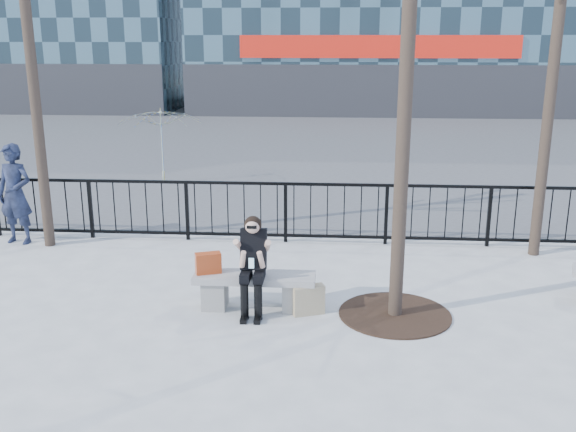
{
  "coord_description": "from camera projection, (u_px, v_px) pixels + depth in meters",
  "views": [
    {
      "loc": [
        1.03,
        -8.1,
        3.59
      ],
      "look_at": [
        0.4,
        0.8,
        1.1
      ],
      "focal_mm": 40.0,
      "sensor_mm": 36.0,
      "label": 1
    }
  ],
  "objects": [
    {
      "name": "vendor_umbrella",
      "position": [
        161.0,
        146.0,
        16.12
      ],
      "size": [
        2.55,
        2.58,
        1.91
      ],
      "primitive_type": "imported",
      "rotation": [
        0.0,
        0.0,
        -0.25
      ],
      "color": "yellow",
      "rests_on": "ground"
    },
    {
      "name": "bench_main",
      "position": [
        255.0,
        288.0,
        8.74
      ],
      "size": [
        1.65,
        0.46,
        0.49
      ],
      "color": "slate",
      "rests_on": "ground"
    },
    {
      "name": "ground",
      "position": [
        255.0,
        308.0,
        8.82
      ],
      "size": [
        120.0,
        120.0,
        0.0
      ],
      "primitive_type": "plane",
      "color": "#9B9A96",
      "rests_on": "ground"
    },
    {
      "name": "railing",
      "position": [
        275.0,
        212.0,
        11.55
      ],
      "size": [
        14.0,
        0.06,
        1.1
      ],
      "color": "black",
      "rests_on": "ground"
    },
    {
      "name": "standing_man",
      "position": [
        15.0,
        194.0,
        11.4
      ],
      "size": [
        0.72,
        0.53,
        1.8
      ],
      "primitive_type": "imported",
      "rotation": [
        0.0,
        0.0,
        -0.16
      ],
      "color": "black",
      "rests_on": "ground"
    },
    {
      "name": "handbag",
      "position": [
        208.0,
        263.0,
        8.71
      ],
      "size": [
        0.38,
        0.27,
        0.28
      ],
      "primitive_type": "cube",
      "rotation": [
        0.0,
        0.0,
        0.35
      ],
      "color": "#AE3B15",
      "rests_on": "bench_main"
    },
    {
      "name": "shopping_bag",
      "position": [
        308.0,
        300.0,
        8.58
      ],
      "size": [
        0.45,
        0.3,
        0.4
      ],
      "primitive_type": "cube",
      "rotation": [
        0.0,
        0.0,
        0.36
      ],
      "color": "#CAB38E",
      "rests_on": "ground"
    },
    {
      "name": "street_surface",
      "position": [
        305.0,
        140.0,
        23.23
      ],
      "size": [
        60.0,
        23.0,
        0.01
      ],
      "primitive_type": "cube",
      "color": "#474747",
      "rests_on": "ground"
    },
    {
      "name": "seated_woman",
      "position": [
        253.0,
        266.0,
        8.48
      ],
      "size": [
        0.5,
        0.64,
        1.34
      ],
      "color": "black",
      "rests_on": "ground"
    },
    {
      "name": "tree_grate",
      "position": [
        395.0,
        314.0,
        8.59
      ],
      "size": [
        1.5,
        1.5,
        0.02
      ],
      "primitive_type": "cylinder",
      "color": "black",
      "rests_on": "ground"
    }
  ]
}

